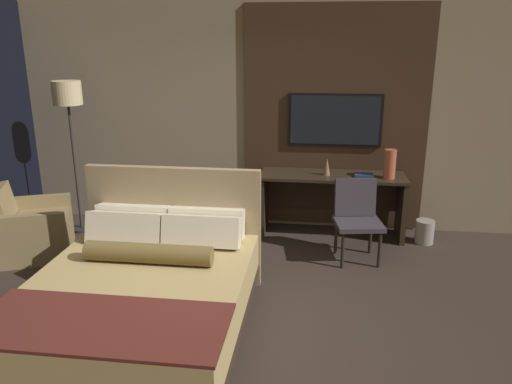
% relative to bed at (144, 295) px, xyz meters
% --- Properties ---
extents(ground_plane, '(16.00, 16.00, 0.00)m').
position_rel_bed_xyz_m(ground_plane, '(0.58, 0.10, -0.33)').
color(ground_plane, '#332823').
extents(wall_back_tv_panel, '(7.20, 0.09, 2.80)m').
position_rel_bed_xyz_m(wall_back_tv_panel, '(0.71, 2.70, 1.07)').
color(wall_back_tv_panel, gray).
rests_on(wall_back_tv_panel, ground_plane).
extents(bed, '(1.71, 2.14, 1.17)m').
position_rel_bed_xyz_m(bed, '(0.00, 0.00, 0.00)').
color(bed, '#33281E').
rests_on(bed, ground_plane).
extents(desk, '(1.73, 0.56, 0.78)m').
position_rel_bed_xyz_m(desk, '(1.56, 2.39, 0.19)').
color(desk, '#2D2319').
rests_on(desk, ground_plane).
extents(tv, '(1.14, 0.04, 0.64)m').
position_rel_bed_xyz_m(tv, '(1.56, 2.62, 1.06)').
color(tv, black).
extents(desk_chair, '(0.56, 0.56, 0.88)m').
position_rel_bed_xyz_m(desk_chair, '(1.82, 1.72, 0.19)').
color(desk_chair, '#38333D').
rests_on(desk_chair, ground_plane).
extents(armchair_by_window, '(0.98, 1.00, 0.81)m').
position_rel_bed_xyz_m(armchair_by_window, '(-1.77, 1.33, -0.05)').
color(armchair_by_window, olive).
rests_on(armchair_by_window, ground_plane).
extents(floor_lamp, '(0.34, 0.34, 1.87)m').
position_rel_bed_xyz_m(floor_lamp, '(-1.60, 2.12, 1.25)').
color(floor_lamp, '#282623').
rests_on(floor_lamp, ground_plane).
extents(vase_tall, '(0.14, 0.14, 0.34)m').
position_rel_bed_xyz_m(vase_tall, '(2.21, 2.28, 0.62)').
color(vase_tall, '#B2563D').
rests_on(vase_tall, desk).
extents(vase_short, '(0.08, 0.08, 0.21)m').
position_rel_bed_xyz_m(vase_short, '(1.49, 2.33, 0.55)').
color(vase_short, '#846647').
rests_on(vase_short, desk).
extents(book, '(0.22, 0.16, 0.03)m').
position_rel_bed_xyz_m(book, '(1.92, 2.32, 0.46)').
color(book, navy).
rests_on(book, desk).
extents(waste_bin, '(0.22, 0.22, 0.28)m').
position_rel_bed_xyz_m(waste_bin, '(2.67, 2.24, -0.19)').
color(waste_bin, gray).
rests_on(waste_bin, ground_plane).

